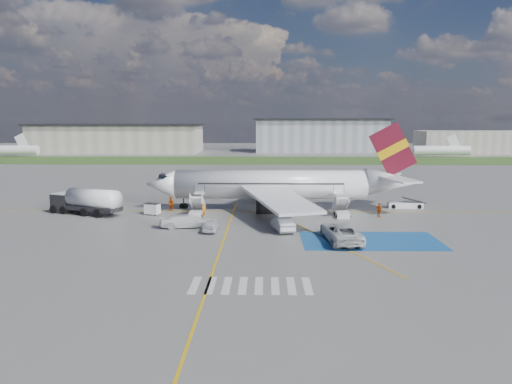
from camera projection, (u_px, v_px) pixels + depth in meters
The scene contains 23 objects.
ground at pixel (272, 232), 54.89m from camera, with size 400.00×400.00×0.00m, color #60605E.
grass_strip at pixel (268, 160), 148.86m from camera, with size 400.00×30.00×0.01m, color #2D4C1E.
taxiway_line_main at pixel (271, 211), 66.76m from camera, with size 120.00×0.20×0.01m, color gold.
taxiway_line_cross at pixel (218, 256), 45.09m from camera, with size 0.20×60.00×0.01m, color gold.
taxiway_line_diag at pixel (271, 211), 66.76m from camera, with size 0.20×60.00×0.01m, color gold.
staging_box at pixel (370, 241), 50.76m from camera, with size 14.00×8.00×0.01m, color #17508F.
crosswalk at pixel (251, 286), 37.12m from camera, with size 9.00×4.00×0.01m.
terminal_west at pixel (118, 139), 183.74m from camera, with size 60.00×22.00×10.00m, color gray.
terminal_centre at pixel (320, 136), 187.20m from camera, with size 48.00×18.00×12.00m, color gray.
terminal_east at pixel (475, 142), 179.59m from camera, with size 40.00×16.00×8.00m, color gray.
airliner at pixel (282, 185), 68.22m from camera, with size 36.81×32.95×11.92m.
airstairs_fwd at pixel (197, 211), 63.58m from camera, with size 1.90×5.20×3.60m.
airstairs_aft at pixel (342, 212), 63.25m from camera, with size 1.90×5.20×3.60m.
fuel_tanker at pixel (86, 204), 64.62m from camera, with size 10.14×6.23×3.38m.
gpu_cart at pixel (152, 210), 64.36m from camera, with size 2.09×1.67×1.52m.
belt_loader at pixel (405, 205), 69.53m from camera, with size 5.12×1.97×1.53m.
car_silver_a at pixel (211, 225), 54.98m from camera, with size 1.58×3.93×1.34m, color silver.
car_silver_b at pixel (283, 224), 55.14m from camera, with size 1.72×4.93×1.62m, color #BBBEC2.
van_white_a at pixel (341, 229), 50.61m from camera, with size 3.07×6.66×2.50m, color silver.
van_white_b at pixel (189, 219), 56.85m from camera, with size 2.03×5.00×1.96m, color silver.
crew_fwd at pixel (204, 209), 63.65m from camera, with size 0.62×0.41×1.69m, color orange.
crew_nose at pixel (171, 204), 67.08m from camera, with size 0.94×0.73×1.93m, color #DD5D0B.
crew_aft at pixel (379, 210), 62.66m from camera, with size 1.09×0.45×1.86m, color #DB5B0B.
Camera 1 is at (-0.78, -53.69, 12.32)m, focal length 35.00 mm.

